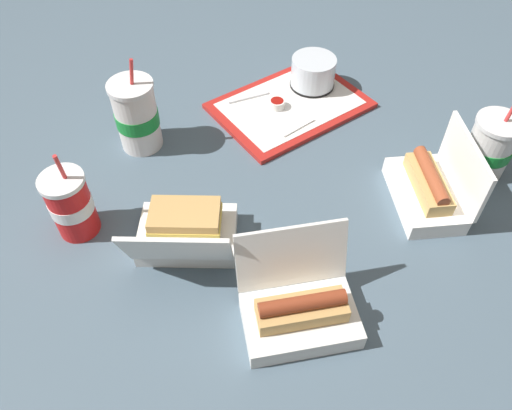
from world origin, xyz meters
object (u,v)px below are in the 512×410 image
object	(u,v)px
clamshell_sandwich_front	(186,231)
soda_cup_center	(71,204)
plastic_fork	(248,97)
soda_cup_corner	(490,147)
clamshell_hotdog_right	(430,188)
food_tray	(290,105)
cake_container	(313,73)
ketchup_cup	(277,104)
clamshell_hotdog_left	(299,310)
soda_cup_left	(137,116)

from	to	relation	value
clamshell_sandwich_front	soda_cup_center	distance (m)	0.23
plastic_fork	soda_cup_center	world-z (taller)	soda_cup_center
soda_cup_center	soda_cup_corner	distance (m)	0.89
plastic_fork	clamshell_hotdog_right	distance (m)	0.52
food_tray	cake_container	bearing A→B (deg)	3.61
cake_container	soda_cup_corner	size ratio (longest dim) A/B	0.58
plastic_fork	clamshell_hotdog_right	xyz separation A→B (m)	(0.00, -0.52, 0.02)
clamshell_hotdog_right	clamshell_sandwich_front	distance (m)	0.51
cake_container	clamshell_hotdog_right	world-z (taller)	clamshell_hotdog_right
ketchup_cup	plastic_fork	size ratio (longest dim) A/B	0.36
food_tray	soda_cup_center	bearing A→B (deg)	173.40
food_tray	cake_container	world-z (taller)	cake_container
plastic_fork	clamshell_sandwich_front	distance (m)	0.48
cake_container	soda_cup_corner	xyz separation A→B (m)	(0.01, -0.47, 0.02)
food_tray	ketchup_cup	bearing A→B (deg)	163.13
soda_cup_center	soda_cup_corner	size ratio (longest dim) A/B	1.02
clamshell_hotdog_right	clamshell_hotdog_left	size ratio (longest dim) A/B	0.92
cake_container	soda_cup_left	xyz separation A→B (m)	(-0.44, 0.17, 0.03)
clamshell_hotdog_left	soda_cup_corner	xyz separation A→B (m)	(0.57, -0.07, 0.03)
ketchup_cup	soda_cup_center	world-z (taller)	soda_cup_center
ketchup_cup	plastic_fork	xyz separation A→B (m)	(-0.02, 0.08, -0.01)
plastic_fork	soda_cup_center	size ratio (longest dim) A/B	0.53
clamshell_sandwich_front	soda_cup_center	size ratio (longest dim) A/B	1.31
soda_cup_center	clamshell_sandwich_front	bearing A→B (deg)	-58.93
clamshell_hotdog_left	soda_cup_corner	distance (m)	0.58
ketchup_cup	clamshell_hotdog_right	distance (m)	0.43
cake_container	clamshell_sandwich_front	distance (m)	0.59
soda_cup_corner	clamshell_hotdog_left	bearing A→B (deg)	173.15
ketchup_cup	clamshell_sandwich_front	world-z (taller)	clamshell_sandwich_front
clamshell_hotdog_left	soda_cup_corner	bearing A→B (deg)	-6.85
ketchup_cup	soda_cup_corner	distance (m)	0.50
food_tray	clamshell_hotdog_left	bearing A→B (deg)	-139.28
cake_container	soda_cup_left	world-z (taller)	soda_cup_left
ketchup_cup	clamshell_hotdog_left	size ratio (longest dim) A/B	0.16
plastic_fork	clamshell_hotdog_left	world-z (taller)	clamshell_hotdog_left
ketchup_cup	soda_cup_corner	xyz separation A→B (m)	(0.15, -0.48, 0.04)
clamshell_hotdog_right	clamshell_sandwich_front	size ratio (longest dim) A/B	0.87
ketchup_cup	clamshell_hotdog_left	world-z (taller)	clamshell_hotdog_left
clamshell_hotdog_right	clamshell_sandwich_front	bearing A→B (deg)	145.08
plastic_fork	clamshell_sandwich_front	bearing A→B (deg)	-126.16
soda_cup_center	soda_cup_left	world-z (taller)	soda_cup_left
clamshell_sandwich_front	soda_cup_left	size ratio (longest dim) A/B	1.16
cake_container	ketchup_cup	world-z (taller)	cake_container
ketchup_cup	clamshell_hotdog_left	bearing A→B (deg)	-135.96
food_tray	soda_cup_left	distance (m)	0.39
ketchup_cup	soda_cup_corner	bearing A→B (deg)	-72.36
clamshell_hotdog_right	clamshell_hotdog_left	xyz separation A→B (m)	(-0.41, 0.03, -0.00)
cake_container	soda_cup_center	distance (m)	0.70
clamshell_hotdog_right	soda_cup_corner	size ratio (longest dim) A/B	1.17
clamshell_sandwich_front	cake_container	bearing A→B (deg)	13.09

